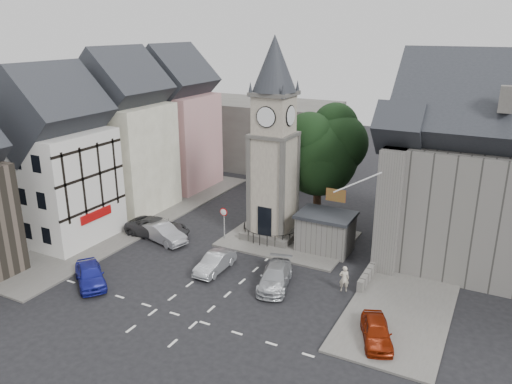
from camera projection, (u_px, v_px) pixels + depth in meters
The scene contains 23 objects.
ground at pixel (224, 277), 35.16m from camera, with size 120.00×120.00×0.00m, color black.
pavement_west at pixel (140, 218), 45.66m from camera, with size 6.00×30.00×0.14m, color #595651.
pavement_east at pixel (420, 266), 36.63m from camera, with size 6.00×26.00×0.14m, color #595651.
central_island at pixel (289, 239), 41.21m from camera, with size 10.00×8.00×0.16m, color #595651.
road_markings at pixel (177, 315), 30.53m from camera, with size 20.00×8.00×0.01m, color silver.
clock_tower at pixel (274, 142), 39.32m from camera, with size 4.86×4.86×16.25m.
stone_shelter at pixel (325, 232), 38.89m from camera, with size 4.30×3.30×3.08m.
town_tree at pixel (319, 146), 43.03m from camera, with size 7.20×7.20×10.80m.
warning_sign_post at pixel (224, 217), 40.50m from camera, with size 0.70×0.19×2.85m.
terrace_pink at pixel (175, 127), 53.33m from camera, with size 8.10×7.60×12.80m.
terrace_cream at pixel (124, 141), 46.60m from camera, with size 8.10×7.60×12.80m.
terrace_tudor at pixel (56, 165), 39.99m from camera, with size 8.10×7.60×12.00m.
backdrop_west at pixel (256, 133), 62.72m from camera, with size 20.00×10.00×8.00m, color #4C4944.
east_building at pixel (488, 181), 35.62m from camera, with size 14.40×11.40×12.60m.
east_boundary_wall at pixel (388, 244), 39.41m from camera, with size 0.40×16.00×0.90m, color slate.
flagpole at pixel (357, 183), 32.82m from camera, with size 3.68×0.10×2.74m.
car_west_blue at pixel (90, 275), 33.90m from camera, with size 1.73×4.31×1.47m, color navy.
car_west_silver at pixel (163, 233), 40.69m from camera, with size 1.58×4.54×1.50m, color #999AA0.
car_west_grey at pixel (158, 228), 41.70m from camera, with size 2.55×5.54×1.54m, color #313133.
car_island_silver at pixel (215, 262), 35.81m from camera, with size 1.39×4.00×1.32m, color #9CA0A5.
car_island_east at pixel (275, 277), 33.71m from camera, with size 1.91×4.70×1.36m, color #A6A9AE.
car_east_red at pixel (376, 332), 27.73m from camera, with size 1.53×3.81×1.30m, color maroon.
pedestrian at pixel (344, 279), 33.00m from camera, with size 0.66×0.44×1.82m, color beige.
Camera 1 is at (16.54, -26.87, 16.79)m, focal length 35.00 mm.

